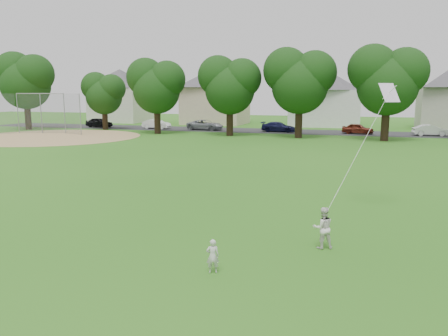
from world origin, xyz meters
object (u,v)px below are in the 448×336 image
(older_boy, at_px, (323,228))
(baseball_backstop, at_px, (39,114))
(toddler, at_px, (213,256))
(kite, at_px, (360,148))

(older_boy, relative_size, baseball_backstop, 0.13)
(toddler, bearing_deg, baseball_backstop, -67.71)
(kite, bearing_deg, toddler, -123.56)
(older_boy, distance_m, baseball_backstop, 44.10)
(toddler, relative_size, older_boy, 0.72)
(toddler, xyz_separation_m, older_boy, (2.51, 2.67, 0.18))
(baseball_backstop, bearing_deg, kite, -36.74)
(toddler, distance_m, older_boy, 3.67)
(older_boy, distance_m, kite, 3.42)
(toddler, distance_m, kite, 6.64)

